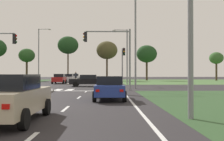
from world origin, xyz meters
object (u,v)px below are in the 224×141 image
car_black_second (88,80)px  treeline_fourth (68,45)px  treeline_sixth (147,54)px  treeline_fifth (107,50)px  treeline_third (27,56)px  car_red_fifth (59,79)px  street_lamp_third (126,53)px  traffic_signal_far_right (123,59)px  street_lamp_second (136,36)px  pedestrian_at_median (76,76)px  traffic_signal_near_right (113,48)px  car_blue_third (109,88)px  street_lamp_fourth (40,52)px  car_white_fourth (75,77)px  treeline_seventh (216,58)px  car_beige_near (11,97)px  car_silver_sixth (68,78)px

car_black_second → treeline_fourth: treeline_fourth is taller
treeline_sixth → treeline_fifth: bearing=-172.3°
car_black_second → treeline_third: size_ratio=0.61×
car_red_fifth → street_lamp_third: (10.66, -2.74, 3.94)m
car_black_second → treeline_sixth: treeline_sixth is taller
traffic_signal_far_right → street_lamp_second: (0.94, -8.77, 2.04)m
car_black_second → pedestrian_at_median: 11.31m
treeline_third → treeline_fourth: size_ratio=0.72×
traffic_signal_near_right → treeline_sixth: bearing=77.1°
traffic_signal_near_right → car_blue_third: bearing=-92.7°
car_blue_third → pedestrian_at_median: bearing=100.9°
street_lamp_second → pedestrian_at_median: street_lamp_second is taller
traffic_signal_near_right → street_lamp_fourth: 32.07m
car_black_second → street_lamp_fourth: 23.59m
car_white_fourth → pedestrian_at_median: (2.39, -19.01, 0.45)m
traffic_signal_far_right → treeline_seventh: size_ratio=0.79×
street_lamp_third → traffic_signal_near_right: bearing=-98.3°
car_blue_third → treeline_seventh: bearing=61.0°
traffic_signal_near_right → street_lamp_second: 4.16m
street_lamp_fourth → treeline_fifth: bearing=33.5°
street_lamp_fourth → treeline_seventh: size_ratio=1.60×
car_beige_near → car_white_fourth: car_beige_near is taller
car_silver_sixth → pedestrian_at_median: (2.28, -7.38, 0.47)m
street_lamp_third → street_lamp_fourth: street_lamp_fourth is taller
street_lamp_second → street_lamp_fourth: 30.78m
street_lamp_fourth → treeline_fourth: (4.68, 7.10, 2.18)m
traffic_signal_far_right → street_lamp_fourth: size_ratio=0.49×
street_lamp_fourth → treeline_third: size_ratio=1.46×
pedestrian_at_median → treeline_fifth: bearing=-148.6°
pedestrian_at_median → treeline_sixth: 24.99m
street_lamp_third → treeline_fourth: 23.78m
car_white_fourth → treeline_seventh: bearing=177.2°
car_silver_sixth → treeline_third: bearing=-39.2°
treeline_third → street_lamp_second: bearing=-56.8°
car_red_fifth → treeline_fourth: bearing=-86.2°
street_lamp_fourth → pedestrian_at_median: bearing=-47.6°
car_beige_near → treeline_sixth: (12.77, 55.57, 5.53)m
car_black_second → pedestrian_at_median: pedestrian_at_median is taller
treeline_seventh → pedestrian_at_median: bearing=-150.7°
street_lamp_fourth → treeline_third: (-4.67, 6.98, -0.23)m
car_blue_third → street_lamp_fourth: size_ratio=0.41×
car_silver_sixth → pedestrian_at_median: pedestrian_at_median is taller
car_red_fifth → treeline_sixth: bearing=-129.8°
street_lamp_third → treeline_fifth: 22.56m
car_blue_third → pedestrian_at_median: (-5.47, 28.49, 0.51)m
treeline_third → treeline_seventh: (43.94, 1.20, -0.50)m
car_white_fourth → street_lamp_second: size_ratio=0.42×
car_black_second → treeline_seventh: 40.13m
street_lamp_fourth → treeline_fifth: (13.58, 9.00, 1.19)m
street_lamp_third → treeline_seventh: size_ratio=1.26×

